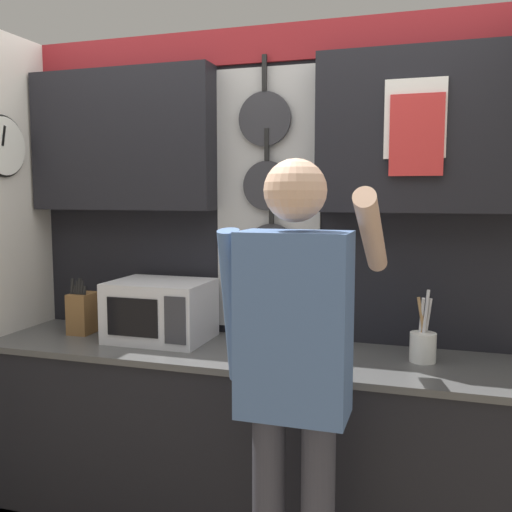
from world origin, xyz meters
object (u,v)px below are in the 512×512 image
(knife_block, at_px, (83,312))
(utensil_crock, at_px, (423,344))
(microwave, at_px, (160,310))
(person, at_px, (295,361))

(knife_block, distance_m, utensil_crock, 1.70)
(microwave, relative_size, knife_block, 1.62)
(microwave, bearing_deg, person, -36.39)
(person, bearing_deg, utensil_crock, 55.70)
(utensil_crock, bearing_deg, knife_block, -179.93)
(microwave, bearing_deg, utensil_crock, 0.12)
(microwave, distance_m, person, 1.03)
(knife_block, bearing_deg, utensil_crock, 0.07)
(knife_block, relative_size, utensil_crock, 0.93)
(microwave, height_order, person, person)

